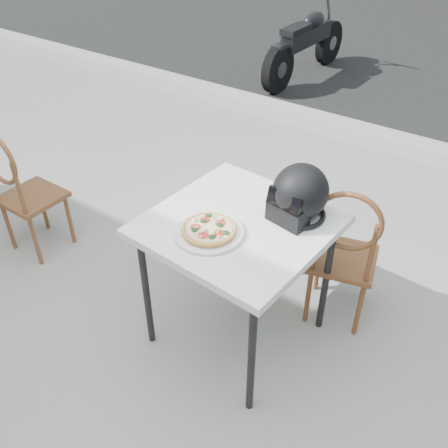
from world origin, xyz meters
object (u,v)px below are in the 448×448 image
Objects in this scene: motorcycle at (306,45)px; cafe_table_main at (239,234)px; cafe_chair_main at (344,250)px; helmet at (299,195)px; pizza at (209,229)px; cafe_chair_side at (19,186)px; plate at (209,232)px.

cafe_table_main is at bearing -65.75° from motorcycle.
cafe_table_main is 0.61m from cafe_chair_main.
motorcycle is at bearing 126.53° from helmet.
helmet is at bearing 43.91° from cafe_table_main.
cafe_chair_main is (0.46, 0.58, -0.30)m from pizza.
helmet reaches higher than cafe_chair_side.
cafe_table_main is at bearing 69.02° from pizza.
helmet is 0.18× the size of motorcycle.
cafe_chair_main is 1.00× the size of cafe_chair_side.
cafe_chair_main is at bearing 51.33° from pizza.
pizza is (-0.06, -0.16, 0.10)m from cafe_table_main.
helmet reaches higher than plate.
pizza is at bearing -110.98° from cafe_table_main.
cafe_table_main is 0.20m from pizza.
pizza is (0.00, 0.00, 0.02)m from plate.
motorcycle reaches higher than plate.
cafe_chair_main is at bearing -58.22° from motorcycle.
pizza is 1.53m from cafe_chair_side.
cafe_table_main is at bearing 31.95° from cafe_chair_main.
plate is 1.35× the size of helmet.
helmet reaches higher than pizza.
pizza is at bearing 56.43° from plate.
pizza is 0.35× the size of cafe_chair_side.
plate is 1.37× the size of pizza.
pizza reaches higher than cafe_table_main.
cafe_chair_main is (0.46, 0.58, -0.28)m from plate.
plate is 0.79m from cafe_chair_main.
plate is at bearing -111.00° from cafe_table_main.
motorcycle is at bearing 110.69° from pizza.
helmet is 4.17m from motorcycle.
motorcycle is at bearing -88.63° from cafe_chair_side.
plate is (-0.06, -0.16, 0.08)m from cafe_table_main.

